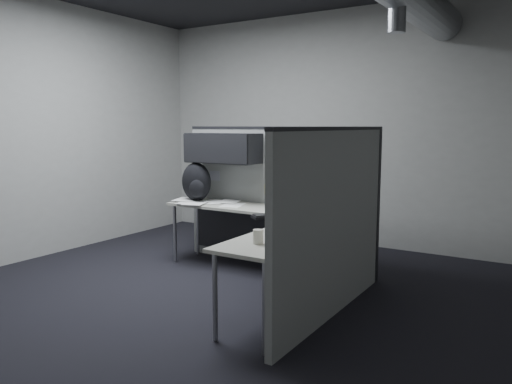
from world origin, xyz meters
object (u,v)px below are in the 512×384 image
Objects in this scene: desk at (267,225)px; phone at (294,231)px; keyboard at (274,216)px; backpack at (196,183)px; monitor at (322,192)px.

phone reaches higher than desk.
keyboard is at bearing -42.87° from desk.
phone is 0.49× the size of backpack.
monitor is 1.66m from backpack.
desk is 1.24m from backpack.
phone is (0.54, -0.61, 0.02)m from keyboard.
monitor is 1.06m from phone.
keyboard is at bearing -131.46° from monitor.
keyboard is at bearing -38.73° from backpack.
keyboard is 1.93× the size of phone.
backpack is at bearing 176.54° from monitor.
keyboard is 1.41m from backpack.
backpack is at bearing 169.70° from phone.
backpack is (-1.33, 0.43, 0.21)m from keyboard.
keyboard is (0.17, -0.16, 0.14)m from desk.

